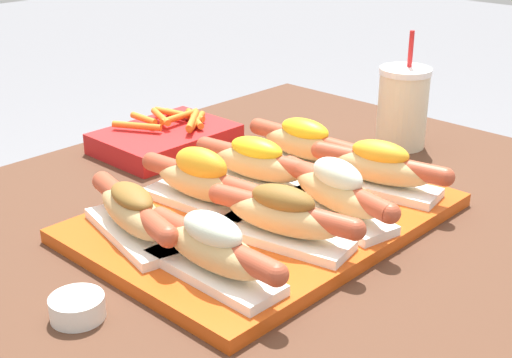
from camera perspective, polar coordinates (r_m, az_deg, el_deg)
The scene contains 12 objects.
serving_tray at distance 0.95m, azimuth 0.88°, elevation -3.06°, with size 0.47×0.34×0.02m.
hot_dog_0 at distance 0.78m, azimuth -3.47°, elevation -5.59°, with size 0.06×0.21×0.08m.
hot_dog_1 at distance 0.85m, azimuth 2.16°, elevation -2.97°, with size 0.09×0.21×0.07m.
hot_dog_2 at distance 0.92m, azimuth 6.48°, elevation -1.02°, with size 0.09×0.21×0.08m.
hot_dog_3 at distance 1.01m, azimuth 9.83°, elevation 0.91°, with size 0.09×0.21×0.07m.
hot_dog_4 at distance 0.87m, azimuth -9.82°, elevation -2.67°, with size 0.10×0.21×0.07m.
hot_dog_5 at distance 0.95m, azimuth -4.38°, elevation -0.16°, with size 0.08×0.21×0.08m.
hot_dog_6 at distance 1.01m, azimuth 0.05°, elevation 1.26°, with size 0.08×0.21×0.07m.
hot_dog_7 at distance 1.08m, azimuth 3.90°, elevation 2.84°, with size 0.07×0.21×0.07m.
sauce_bowl at distance 0.77m, azimuth -14.12°, elevation -9.84°, with size 0.06×0.06×0.02m.
drink_cup at distance 1.23m, azimuth 11.65°, elevation 5.65°, with size 0.09×0.09×0.20m.
fries_basket at distance 1.21m, azimuth -7.21°, elevation 3.30°, with size 0.22×0.16×0.06m.
Camera 1 is at (-0.66, -0.59, 1.11)m, focal length 50.00 mm.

